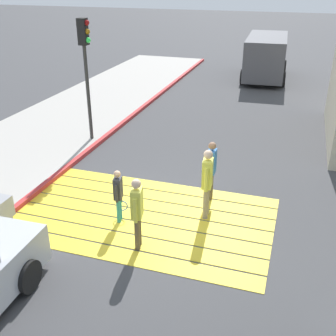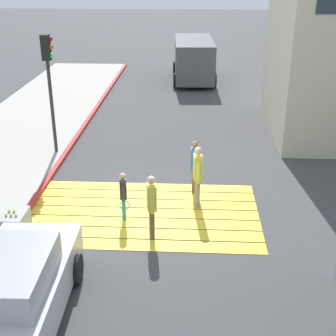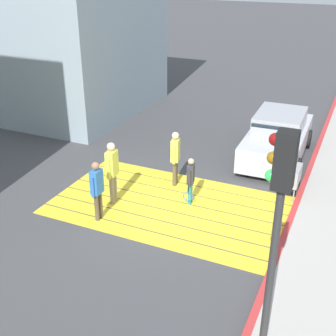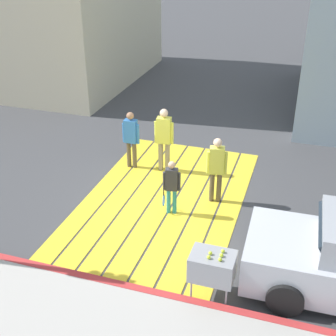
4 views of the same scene
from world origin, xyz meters
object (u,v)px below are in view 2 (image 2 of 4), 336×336
at_px(tennis_ball_cart, 15,223).
at_px(pedestrian_adult_trailing, 198,173).
at_px(van_down_street, 194,59).
at_px(traffic_light_corner, 49,71).
at_px(pedestrian_adult_lead, 152,202).
at_px(car_parked_near_curb, 12,294).
at_px(pedestrian_adult_side, 194,163).
at_px(pedestrian_child_with_racket, 123,193).

distance_m(tennis_ball_cart, pedestrian_adult_trailing, 5.00).
bearing_deg(van_down_street, traffic_light_corner, -112.56).
height_order(traffic_light_corner, pedestrian_adult_lead, traffic_light_corner).
bearing_deg(traffic_light_corner, car_parked_near_curb, -79.75).
bearing_deg(pedestrian_adult_side, pedestrian_adult_lead, -111.74).
distance_m(pedestrian_adult_lead, pedestrian_child_with_racket, 1.22).
bearing_deg(pedestrian_child_with_racket, tennis_ball_cart, -147.58).
height_order(tennis_ball_cart, pedestrian_child_with_racket, pedestrian_child_with_racket).
relative_size(tennis_ball_cart, pedestrian_adult_trailing, 0.56).
xyz_separation_m(car_parked_near_curb, van_down_street, (3.30, 20.47, 0.54)).
height_order(car_parked_near_curb, traffic_light_corner, traffic_light_corner).
distance_m(traffic_light_corner, pedestrian_adult_side, 6.07).
distance_m(tennis_ball_cart, pedestrian_adult_side, 5.41).
xyz_separation_m(tennis_ball_cart, pedestrian_adult_side, (4.29, 3.29, 0.26)).
xyz_separation_m(car_parked_near_curb, pedestrian_adult_side, (3.39, 5.94, 0.23)).
bearing_deg(pedestrian_adult_trailing, pedestrian_adult_lead, -123.88).
height_order(car_parked_near_curb, pedestrian_child_with_racket, car_parked_near_curb).
height_order(pedestrian_adult_lead, pedestrian_child_with_racket, pedestrian_adult_lead).
relative_size(pedestrian_adult_side, pedestrian_child_with_racket, 1.20).
xyz_separation_m(van_down_street, traffic_light_corner, (-4.88, -11.74, 1.76)).
bearing_deg(tennis_ball_cart, pedestrian_child_with_racket, 32.42).
bearing_deg(van_down_street, pedestrian_adult_side, -89.63).
xyz_separation_m(traffic_light_corner, pedestrian_child_with_racket, (3.09, -4.55, -2.26)).
bearing_deg(pedestrian_child_with_racket, traffic_light_corner, 124.22).
bearing_deg(car_parked_near_curb, tennis_ball_cart, 108.75).
xyz_separation_m(pedestrian_adult_trailing, pedestrian_adult_side, (-0.10, 0.92, -0.10)).
bearing_deg(tennis_ball_cart, traffic_light_corner, 96.37).
relative_size(tennis_ball_cart, pedestrian_adult_lead, 0.60).
bearing_deg(pedestrian_adult_side, van_down_street, 90.37).
relative_size(car_parked_near_curb, pedestrian_child_with_racket, 3.16).
distance_m(van_down_street, pedestrian_child_with_racket, 16.39).
distance_m(van_down_street, pedestrian_adult_trailing, 15.46).
bearing_deg(pedestrian_adult_lead, car_parked_near_curb, -125.28).
xyz_separation_m(pedestrian_adult_lead, pedestrian_child_with_racket, (-0.84, 0.87, -0.21)).
xyz_separation_m(car_parked_near_curb, pedestrian_adult_trailing, (3.49, 5.02, 0.32)).
xyz_separation_m(pedestrian_adult_lead, pedestrian_adult_trailing, (1.14, 1.70, 0.07)).
bearing_deg(traffic_light_corner, tennis_ball_cart, -83.63).
height_order(van_down_street, traffic_light_corner, traffic_light_corner).
relative_size(traffic_light_corner, pedestrian_adult_side, 2.57).
height_order(van_down_street, tennis_ball_cart, van_down_street).
xyz_separation_m(pedestrian_adult_trailing, pedestrian_child_with_racket, (-1.98, -0.83, -0.28)).
distance_m(car_parked_near_curb, van_down_street, 20.74).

